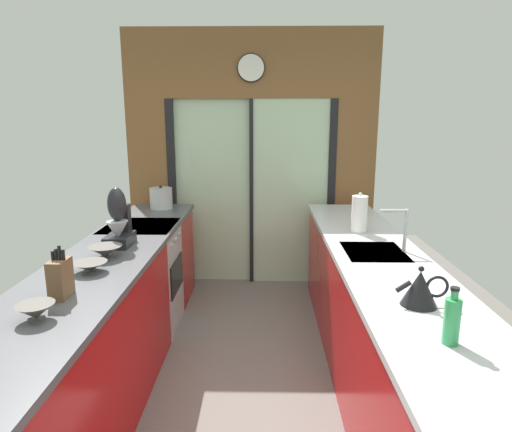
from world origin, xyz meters
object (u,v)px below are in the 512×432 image
object	(u,v)px
mixing_bowl_near	(36,311)
stock_pot	(161,198)
stand_mixer	(119,223)
oven_range	(143,278)
mixing_bowl_mid	(90,266)
kettle	(420,288)
soap_bottle	(452,320)
paper_towel_roll	(359,214)
mixing_bowl_far	(106,252)
knife_block	(60,278)

from	to	relation	value
mixing_bowl_near	stock_pot	distance (m)	2.50
stock_pot	stand_mixer	bearing A→B (deg)	-90.00
oven_range	mixing_bowl_mid	distance (m)	1.25
kettle	soap_bottle	xyz separation A→B (m)	(-0.00, -0.37, 0.01)
mixing_bowl_mid	kettle	world-z (taller)	kettle
stock_pot	paper_towel_roll	bearing A→B (deg)	-26.76
mixing_bowl_far	soap_bottle	distance (m)	2.08
stock_pot	oven_range	bearing A→B (deg)	-91.47
mixing_bowl_near	soap_bottle	xyz separation A→B (m)	(1.78, -0.18, 0.06)
oven_range	knife_block	xyz separation A→B (m)	(0.02, -1.52, 0.57)
mixing_bowl_near	stock_pot	bearing A→B (deg)	90.00
mixing_bowl_far	kettle	xyz separation A→B (m)	(1.78, -0.71, 0.04)
mixing_bowl_mid	stand_mixer	xyz separation A→B (m)	(0.00, 0.56, 0.13)
mixing_bowl_near	soap_bottle	bearing A→B (deg)	-5.76
kettle	soap_bottle	world-z (taller)	soap_bottle
oven_range	stock_pot	world-z (taller)	stock_pot
soap_bottle	mixing_bowl_mid	bearing A→B (deg)	155.48
stand_mixer	soap_bottle	bearing A→B (deg)	-37.58
mixing_bowl_far	knife_block	xyz separation A→B (m)	(0.00, -0.64, 0.06)
oven_range	mixing_bowl_far	bearing A→B (deg)	-88.80
paper_towel_roll	stand_mixer	bearing A→B (deg)	-167.14
kettle	stand_mixer	bearing A→B (deg)	150.77
mixing_bowl_near	mixing_bowl_mid	size ratio (longest dim) A/B	0.84
knife_block	soap_bottle	size ratio (longest dim) A/B	1.13
stand_mixer	mixing_bowl_far	bearing A→B (deg)	-90.00
knife_block	stand_mixer	size ratio (longest dim) A/B	0.65
oven_range	stand_mixer	xyz separation A→B (m)	(0.02, -0.59, 0.63)
mixing_bowl_mid	stock_pot	bearing A→B (deg)	90.00
kettle	paper_towel_roll	size ratio (longest dim) A/B	0.81
mixing_bowl_near	kettle	xyz separation A→B (m)	(1.78, 0.19, 0.05)
kettle	mixing_bowl_far	bearing A→B (deg)	158.41
kettle	paper_towel_roll	world-z (taller)	paper_towel_roll
mixing_bowl_near	stock_pot	size ratio (longest dim) A/B	0.73
knife_block	stand_mixer	bearing A→B (deg)	90.00
oven_range	kettle	size ratio (longest dim) A/B	3.57
stock_pot	mixing_bowl_near	bearing A→B (deg)	-90.00
mixing_bowl_near	mixing_bowl_far	world-z (taller)	mixing_bowl_far
kettle	paper_towel_roll	xyz separation A→B (m)	(-0.00, 1.40, 0.06)
knife_block	stock_pot	distance (m)	2.23
mixing_bowl_mid	soap_bottle	world-z (taller)	soap_bottle
stand_mixer	stock_pot	world-z (taller)	stand_mixer
soap_bottle	stand_mixer	bearing A→B (deg)	142.42
knife_block	paper_towel_roll	world-z (taller)	paper_towel_roll
mixing_bowl_near	stand_mixer	size ratio (longest dim) A/B	0.41
oven_range	kettle	bearing A→B (deg)	-41.32
mixing_bowl_near	mixing_bowl_mid	xyz separation A→B (m)	(0.00, 0.63, -0.01)
mixing_bowl_far	stock_pot	world-z (taller)	stock_pot
mixing_bowl_mid	kettle	size ratio (longest dim) A/B	0.79
soap_bottle	oven_range	bearing A→B (deg)	132.60
stand_mixer	kettle	size ratio (longest dim) A/B	1.63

